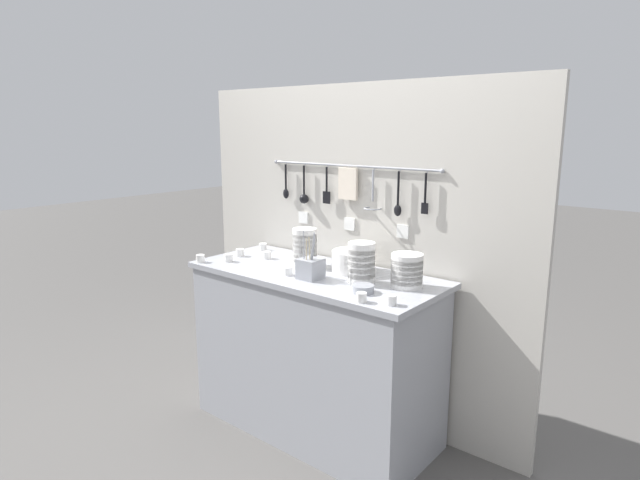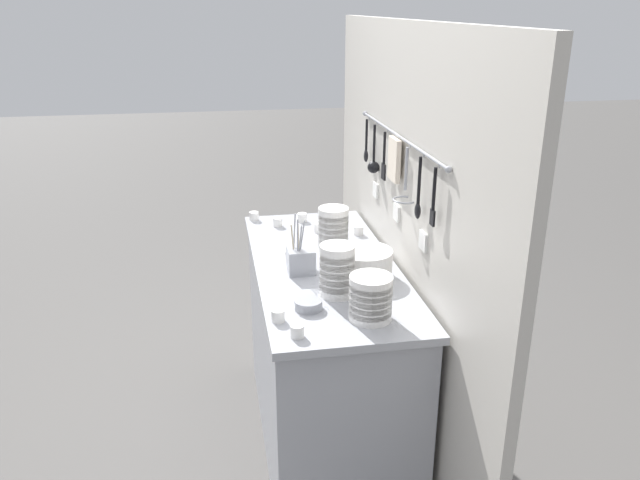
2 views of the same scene
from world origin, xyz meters
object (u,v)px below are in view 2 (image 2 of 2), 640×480
(cutlery_caddy, at_px, (301,260))
(cup_by_caddy, at_px, (358,230))
(bowl_stack_nested_right, at_px, (371,298))
(cup_back_left, at_px, (291,256))
(cup_front_left, at_px, (278,222))
(cup_edge_far, at_px, (319,228))
(cup_mid_row, at_px, (302,217))
(cup_back_right, at_px, (340,215))
(steel_mixing_bowl, at_px, (308,304))
(cup_edge_near, at_px, (254,216))
(plate_stack, at_px, (364,263))
(bowl_stack_tall_left, at_px, (333,231))
(bowl_stack_wide_centre, at_px, (337,270))
(cup_front_right, at_px, (297,331))
(cup_centre, at_px, (278,316))

(cutlery_caddy, height_order, cup_by_caddy, cutlery_caddy)
(bowl_stack_nested_right, relative_size, cup_by_caddy, 3.42)
(cup_back_left, xyz_separation_m, cup_by_caddy, (-0.27, 0.36, 0.00))
(cup_front_left, bearing_deg, cup_edge_far, 57.35)
(cup_mid_row, bearing_deg, cup_back_right, 91.41)
(cup_back_left, bearing_deg, steel_mixing_bowl, 0.41)
(cup_front_left, bearing_deg, steel_mixing_bowl, 0.56)
(steel_mixing_bowl, distance_m, cup_edge_near, 1.05)
(bowl_stack_nested_right, xyz_separation_m, plate_stack, (-0.36, 0.07, -0.02))
(cup_edge_far, relative_size, cup_back_right, 1.00)
(cup_back_right, bearing_deg, bowl_stack_tall_left, -15.32)
(bowl_stack_nested_right, height_order, cup_edge_near, bowl_stack_nested_right)
(cup_edge_far, bearing_deg, bowl_stack_tall_left, 3.37)
(cup_back_left, bearing_deg, bowl_stack_tall_left, 105.98)
(bowl_stack_tall_left, height_order, cup_edge_far, bowl_stack_tall_left)
(bowl_stack_tall_left, relative_size, cup_front_left, 4.39)
(bowl_stack_wide_centre, height_order, cup_front_left, bowl_stack_wide_centre)
(cup_edge_near, distance_m, cup_mid_row, 0.25)
(cup_front_left, bearing_deg, cup_edge_near, -135.92)
(bowl_stack_nested_right, relative_size, cutlery_caddy, 0.67)
(cup_edge_near, relative_size, cup_front_left, 1.00)
(cup_front_right, xyz_separation_m, cup_by_caddy, (-0.93, 0.43, 0.00))
(cup_by_caddy, bearing_deg, cup_back_left, -54.01)
(steel_mixing_bowl, bearing_deg, cutlery_caddy, 176.20)
(cup_centre, bearing_deg, plate_stack, 129.80)
(cup_front_left, bearing_deg, plate_stack, 22.47)
(cup_edge_far, distance_m, cup_front_right, 1.03)
(cup_by_caddy, bearing_deg, cup_edge_near, -122.32)
(cup_mid_row, height_order, cup_back_right, same)
(cup_back_right, height_order, cup_centre, same)
(bowl_stack_tall_left, xyz_separation_m, cup_front_left, (-0.40, -0.21, -0.08))
(cup_back_right, relative_size, cup_centre, 1.00)
(cup_back_left, bearing_deg, cup_centre, -11.99)
(cup_by_caddy, bearing_deg, cup_edge_far, -110.93)
(steel_mixing_bowl, bearing_deg, cup_edge_near, -173.47)
(bowl_stack_nested_right, xyz_separation_m, cup_front_left, (-1.04, -0.21, -0.06))
(bowl_stack_nested_right, height_order, cutlery_caddy, cutlery_caddy)
(plate_stack, xyz_separation_m, cup_front_left, (-0.68, -0.28, -0.04))
(plate_stack, relative_size, cup_edge_near, 4.80)
(cup_back_left, relative_size, cup_mid_row, 1.00)
(cutlery_caddy, xyz_separation_m, cup_by_caddy, (-0.40, 0.34, -0.03))
(cup_back_left, relative_size, cup_front_left, 1.00)
(cup_edge_far, distance_m, cup_by_caddy, 0.19)
(cup_edge_far, relative_size, cup_front_right, 1.00)
(cutlery_caddy, xyz_separation_m, cup_mid_row, (-0.63, 0.10, -0.03))
(bowl_stack_wide_centre, bearing_deg, bowl_stack_tall_left, 170.84)
(plate_stack, distance_m, cup_front_left, 0.73)
(cup_mid_row, bearing_deg, steel_mixing_bowl, -7.18)
(bowl_stack_wide_centre, distance_m, cup_mid_row, 0.88)
(bowl_stack_wide_centre, relative_size, bowl_stack_tall_left, 0.97)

